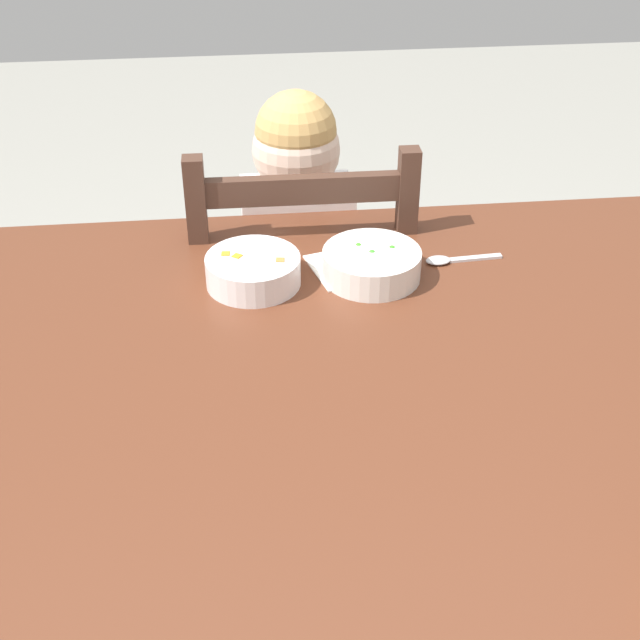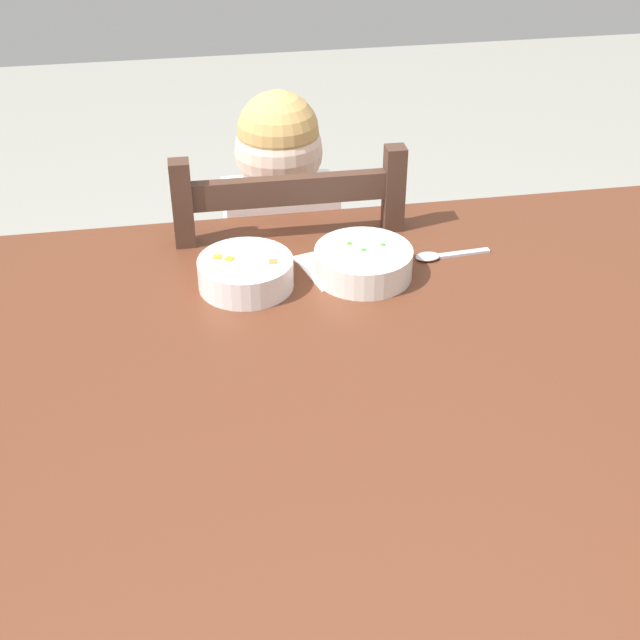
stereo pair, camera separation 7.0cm
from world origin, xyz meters
The scene contains 7 objects.
dining_table centered at (0.00, 0.00, 0.68)m, with size 1.56×1.06×0.76m.
dining_chair centered at (0.02, 0.58, 0.46)m, with size 0.42×0.42×0.92m.
child_figure centered at (0.02, 0.57, 0.65)m, with size 0.32×0.31×0.98m.
bowl_of_peas centered at (0.12, 0.28, 0.79)m, with size 0.17×0.17×0.05m.
bowl_of_carrots centered at (-0.08, 0.28, 0.79)m, with size 0.16×0.16×0.05m.
spoon centered at (0.26, 0.31, 0.77)m, with size 0.14×0.03×0.01m.
paper_napkin centered at (0.09, 0.31, 0.76)m, with size 0.14×0.13×0.00m, color white.
Camera 2 is at (-0.17, -0.98, 1.54)m, focal length 49.58 mm.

